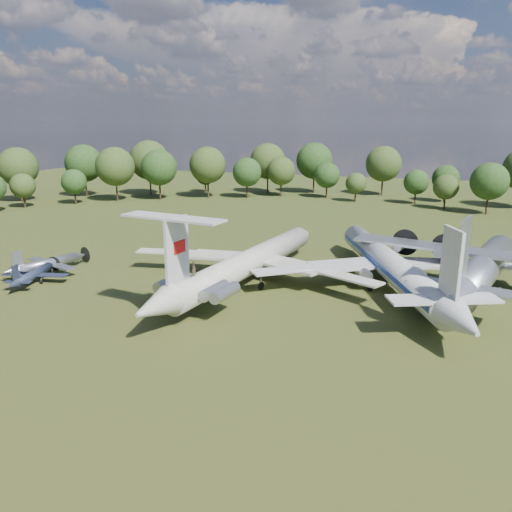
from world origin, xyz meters
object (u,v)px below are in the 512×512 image
(small_prop_northwest, at_px, (49,265))
(person_on_il62, at_px, (194,268))
(il62_airliner, at_px, (249,267))
(an12_transport, at_px, (482,273))
(tu104_jet, at_px, (390,270))
(small_prop_west, at_px, (34,277))

(small_prop_northwest, distance_m, person_on_il62, 30.23)
(il62_airliner, relative_size, small_prop_northwest, 3.38)
(il62_airliner, xyz_separation_m, small_prop_northwest, (-30.53, -5.10, -1.35))
(il62_airliner, height_order, an12_transport, an12_transport)
(il62_airliner, height_order, person_on_il62, person_on_il62)
(tu104_jet, bearing_deg, small_prop_west, 173.61)
(an12_transport, bearing_deg, person_on_il62, -133.38)
(tu104_jet, xyz_separation_m, small_prop_west, (-47.47, -14.75, -1.59))
(an12_transport, bearing_deg, tu104_jet, -154.79)
(tu104_jet, bearing_deg, small_prop_northwest, 167.54)
(il62_airliner, bearing_deg, an12_transport, 20.51)
(tu104_jet, bearing_deg, person_on_il62, -162.39)
(an12_transport, distance_m, small_prop_northwest, 62.17)
(an12_transport, height_order, small_prop_northwest, an12_transport)
(small_prop_northwest, relative_size, person_on_il62, 8.24)
(tu104_jet, height_order, person_on_il62, person_on_il62)
(tu104_jet, xyz_separation_m, person_on_il62, (-20.58, -18.05, 3.19))
(an12_transport, bearing_deg, small_prop_northwest, -154.40)
(small_prop_west, bearing_deg, an12_transport, 2.36)
(small_prop_west, relative_size, person_on_il62, 7.25)
(an12_transport, xyz_separation_m, person_on_il62, (-32.29, -20.27, 3.08))
(small_prop_west, bearing_deg, person_on_il62, -20.64)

